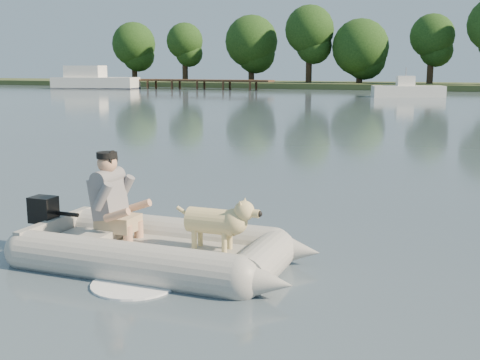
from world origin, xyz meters
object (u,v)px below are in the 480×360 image
at_px(man, 110,194).
at_px(cabin_cruiser, 95,77).
at_px(dinghy, 159,215).
at_px(dog, 212,226).
at_px(dock, 192,84).
at_px(motorboat, 408,83).

relative_size(man, cabin_cruiser, 0.12).
height_order(man, cabin_cruiser, cabin_cruiser).
relative_size(dinghy, dog, 4.71).
bearing_deg(dock, dinghy, -63.77).
bearing_deg(cabin_cruiser, dog, -64.90).
distance_m(man, cabin_cruiser, 60.50).
bearing_deg(dock, dog, -63.14).
relative_size(dock, cabin_cruiser, 1.88).
bearing_deg(dog, cabin_cruiser, 125.52).
bearing_deg(dock, motorboat, -19.52).
distance_m(dog, motorboat, 43.96).
distance_m(dock, dog, 58.50).
xyz_separation_m(dock, motorboat, (23.50, -8.33, 0.59)).
bearing_deg(dinghy, motorboat, 91.70).
distance_m(dock, dinghy, 58.25).
height_order(man, motorboat, motorboat).
relative_size(man, motorboat, 0.20).
distance_m(dinghy, dog, 0.69).
distance_m(cabin_cruiser, motorboat, 34.16).
height_order(dock, dinghy, dinghy).
xyz_separation_m(cabin_cruiser, motorboat, (33.75, -5.28, -0.14)).
bearing_deg(dog, man, 180.00).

